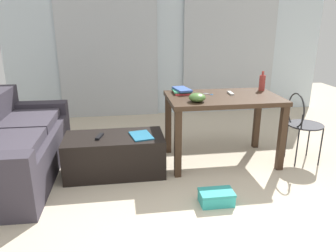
{
  "coord_description": "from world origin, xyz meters",
  "views": [
    {
      "loc": [
        -0.88,
        -2.02,
        1.63
      ],
      "look_at": [
        -0.35,
        1.53,
        0.43
      ],
      "focal_mm": 35.01,
      "sensor_mm": 36.0,
      "label": 1
    }
  ],
  "objects_px": {
    "couch": "(12,147)",
    "coffee_table": "(115,155)",
    "bowl": "(197,97)",
    "tv_remote_primary": "(100,136)",
    "craft_table": "(223,106)",
    "book_stack": "(182,91)",
    "shoebox": "(216,197)",
    "magazine": "(141,136)",
    "wire_chair": "(301,120)",
    "scissors": "(209,94)",
    "bottle_near": "(262,82)",
    "tv_remote_on_table": "(231,93)"
  },
  "relations": [
    {
      "from": "scissors",
      "to": "magazine",
      "type": "distance_m",
      "value": 0.93
    },
    {
      "from": "craft_table",
      "to": "scissors",
      "type": "height_order",
      "value": "scissors"
    },
    {
      "from": "book_stack",
      "to": "tv_remote_primary",
      "type": "xyz_separation_m",
      "value": [
        -0.95,
        -0.38,
        -0.38
      ]
    },
    {
      "from": "book_stack",
      "to": "shoebox",
      "type": "xyz_separation_m",
      "value": [
        0.11,
        -1.14,
        -0.75
      ]
    },
    {
      "from": "wire_chair",
      "to": "shoebox",
      "type": "relative_size",
      "value": 2.65
    },
    {
      "from": "wire_chair",
      "to": "scissors",
      "type": "height_order",
      "value": "wire_chair"
    },
    {
      "from": "couch",
      "to": "scissors",
      "type": "height_order",
      "value": "couch"
    },
    {
      "from": "coffee_table",
      "to": "bottle_near",
      "type": "xyz_separation_m",
      "value": [
        1.78,
        0.36,
        0.67
      ]
    },
    {
      "from": "bottle_near",
      "to": "book_stack",
      "type": "relative_size",
      "value": 0.76
    },
    {
      "from": "craft_table",
      "to": "wire_chair",
      "type": "height_order",
      "value": "wire_chair"
    },
    {
      "from": "coffee_table",
      "to": "scissors",
      "type": "distance_m",
      "value": 1.27
    },
    {
      "from": "book_stack",
      "to": "tv_remote_on_table",
      "type": "relative_size",
      "value": 2.02
    },
    {
      "from": "tv_remote_on_table",
      "to": "magazine",
      "type": "relative_size",
      "value": 0.51
    },
    {
      "from": "bottle_near",
      "to": "magazine",
      "type": "bearing_deg",
      "value": -164.88
    },
    {
      "from": "coffee_table",
      "to": "magazine",
      "type": "height_order",
      "value": "magazine"
    },
    {
      "from": "coffee_table",
      "to": "bottle_near",
      "type": "height_order",
      "value": "bottle_near"
    },
    {
      "from": "craft_table",
      "to": "coffee_table",
      "type": "bearing_deg",
      "value": -173.23
    },
    {
      "from": "bottle_near",
      "to": "bowl",
      "type": "height_order",
      "value": "bottle_near"
    },
    {
      "from": "couch",
      "to": "shoebox",
      "type": "bearing_deg",
      "value": -24.29
    },
    {
      "from": "couch",
      "to": "craft_table",
      "type": "bearing_deg",
      "value": 0.73
    },
    {
      "from": "tv_remote_primary",
      "to": "shoebox",
      "type": "relative_size",
      "value": 0.55
    },
    {
      "from": "shoebox",
      "to": "bottle_near",
      "type": "bearing_deg",
      "value": 52.74
    },
    {
      "from": "couch",
      "to": "coffee_table",
      "type": "relative_size",
      "value": 1.83
    },
    {
      "from": "bowl",
      "to": "tv_remote_primary",
      "type": "xyz_separation_m",
      "value": [
        -1.03,
        0.05,
        -0.4
      ]
    },
    {
      "from": "craft_table",
      "to": "bowl",
      "type": "bearing_deg",
      "value": -149.23
    },
    {
      "from": "bowl",
      "to": "magazine",
      "type": "bearing_deg",
      "value": 177.64
    },
    {
      "from": "bowl",
      "to": "tv_remote_on_table",
      "type": "distance_m",
      "value": 0.55
    },
    {
      "from": "tv_remote_primary",
      "to": "shoebox",
      "type": "bearing_deg",
      "value": -20.23
    },
    {
      "from": "couch",
      "to": "craft_table",
      "type": "distance_m",
      "value": 2.34
    },
    {
      "from": "bottle_near",
      "to": "couch",
      "type": "bearing_deg",
      "value": -175.07
    },
    {
      "from": "tv_remote_primary",
      "to": "coffee_table",
      "type": "bearing_deg",
      "value": 21.46
    },
    {
      "from": "couch",
      "to": "bottle_near",
      "type": "bearing_deg",
      "value": 4.93
    },
    {
      "from": "wire_chair",
      "to": "book_stack",
      "type": "distance_m",
      "value": 1.4
    },
    {
      "from": "craft_table",
      "to": "book_stack",
      "type": "height_order",
      "value": "book_stack"
    },
    {
      "from": "bowl",
      "to": "book_stack",
      "type": "xyz_separation_m",
      "value": [
        -0.08,
        0.43,
        -0.02
      ]
    },
    {
      "from": "coffee_table",
      "to": "tv_remote_primary",
      "type": "relative_size",
      "value": 6.19
    },
    {
      "from": "craft_table",
      "to": "bowl",
      "type": "distance_m",
      "value": 0.44
    },
    {
      "from": "coffee_table",
      "to": "wire_chair",
      "type": "relative_size",
      "value": 1.27
    },
    {
      "from": "tv_remote_on_table",
      "to": "bowl",
      "type": "bearing_deg",
      "value": -146.34
    },
    {
      "from": "couch",
      "to": "coffee_table",
      "type": "xyz_separation_m",
      "value": [
        1.07,
        -0.12,
        -0.1
      ]
    },
    {
      "from": "wire_chair",
      "to": "coffee_table",
      "type": "bearing_deg",
      "value": 179.59
    },
    {
      "from": "scissors",
      "to": "shoebox",
      "type": "xyz_separation_m",
      "value": [
        -0.19,
        -1.03,
        -0.73
      ]
    },
    {
      "from": "bottle_near",
      "to": "book_stack",
      "type": "xyz_separation_m",
      "value": [
        -0.98,
        -0.0,
        -0.07
      ]
    },
    {
      "from": "coffee_table",
      "to": "shoebox",
      "type": "bearing_deg",
      "value": -40.48
    },
    {
      "from": "craft_table",
      "to": "bowl",
      "type": "xyz_separation_m",
      "value": [
        -0.36,
        -0.21,
        0.16
      ]
    },
    {
      "from": "magazine",
      "to": "coffee_table",
      "type": "bearing_deg",
      "value": 160.34
    },
    {
      "from": "bottle_near",
      "to": "coffee_table",
      "type": "bearing_deg",
      "value": -168.47
    },
    {
      "from": "craft_table",
      "to": "wire_chair",
      "type": "relative_size",
      "value": 1.52
    },
    {
      "from": "scissors",
      "to": "bowl",
      "type": "bearing_deg",
      "value": -125.13
    },
    {
      "from": "scissors",
      "to": "shoebox",
      "type": "bearing_deg",
      "value": -100.35
    }
  ]
}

